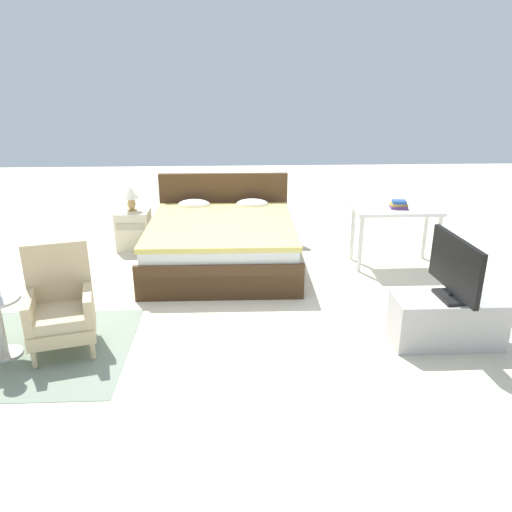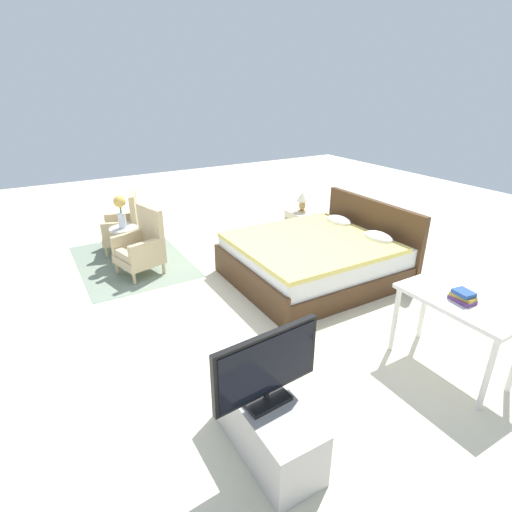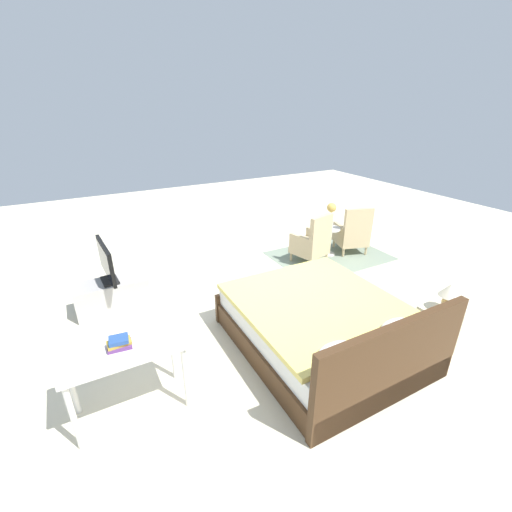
% 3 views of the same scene
% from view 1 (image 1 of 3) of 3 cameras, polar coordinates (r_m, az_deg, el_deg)
% --- Properties ---
extents(ground_plane, '(16.00, 16.00, 0.00)m').
position_cam_1_polar(ground_plane, '(5.33, -3.31, -5.25)').
color(ground_plane, beige).
extents(floor_rug, '(2.10, 1.50, 0.01)m').
position_cam_1_polar(floor_rug, '(4.95, -26.37, -9.68)').
color(floor_rug, gray).
rests_on(floor_rug, ground_plane).
extents(bed, '(1.82, 2.14, 0.96)m').
position_cam_1_polar(bed, '(6.28, -3.88, 1.73)').
color(bed, '#472D19').
rests_on(bed, ground_plane).
extents(armchair_by_window_right, '(0.66, 0.66, 0.92)m').
position_cam_1_polar(armchair_by_window_right, '(4.65, -21.41, -5.55)').
color(armchair_by_window_right, '#CCB284').
rests_on(armchair_by_window_right, floor_rug).
extents(nightstand, '(0.44, 0.41, 0.52)m').
position_cam_1_polar(nightstand, '(7.04, -13.79, 2.95)').
color(nightstand, beige).
rests_on(nightstand, ground_plane).
extents(table_lamp, '(0.22, 0.22, 0.33)m').
position_cam_1_polar(table_lamp, '(6.91, -14.12, 6.72)').
color(table_lamp, tan).
rests_on(table_lamp, nightstand).
extents(tv_stand, '(0.96, 0.40, 0.44)m').
position_cam_1_polar(tv_stand, '(4.78, 20.96, -6.94)').
color(tv_stand, '#B7B2AD').
rests_on(tv_stand, ground_plane).
extents(tv_flatscreen, '(0.22, 0.82, 0.55)m').
position_cam_1_polar(tv_flatscreen, '(4.58, 21.79, -1.25)').
color(tv_flatscreen, black).
rests_on(tv_flatscreen, tv_stand).
extents(vanity_desk, '(1.04, 0.52, 0.74)m').
position_cam_1_polar(vanity_desk, '(6.35, 15.71, 4.31)').
color(vanity_desk, silver).
rests_on(vanity_desk, ground_plane).
extents(book_stack, '(0.21, 0.16, 0.10)m').
position_cam_1_polar(book_stack, '(6.31, 16.01, 5.66)').
color(book_stack, '#66387A').
rests_on(book_stack, vanity_desk).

